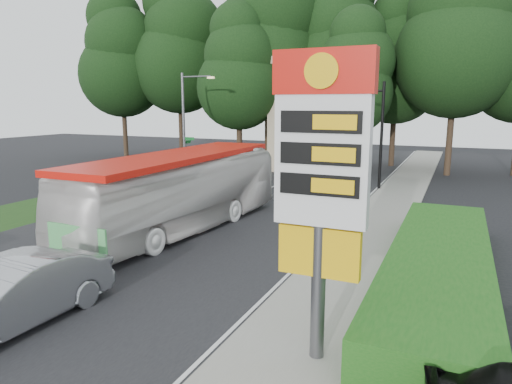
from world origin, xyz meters
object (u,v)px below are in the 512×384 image
at_px(streetlight_signs, 186,122).
at_px(transit_bus, 180,192).
at_px(monument, 286,112).
at_px(gas_station_pylon, 322,167).
at_px(traffic_signal_mast, 362,120).
at_px(sedan_silver, 13,294).

distance_m(streetlight_signs, transit_bus, 14.28).
bearing_deg(monument, gas_station_pylon, -68.20).
height_order(traffic_signal_mast, transit_bus, traffic_signal_mast).
distance_m(monument, sedan_silver, 30.15).
relative_size(gas_station_pylon, streetlight_signs, 0.86).
bearing_deg(gas_station_pylon, traffic_signal_mast, 99.09).
bearing_deg(transit_bus, gas_station_pylon, -37.11).
bearing_deg(streetlight_signs, traffic_signal_mast, 8.92).
bearing_deg(sedan_silver, transit_bus, 99.17).
bearing_deg(streetlight_signs, transit_bus, -58.73).
distance_m(traffic_signal_mast, monument, 9.76).
height_order(monument, transit_bus, monument).
xyz_separation_m(monument, transit_bus, (2.30, -19.98, -3.33)).
height_order(streetlight_signs, monument, monument).
distance_m(gas_station_pylon, traffic_signal_mast, 22.29).
distance_m(streetlight_signs, monument, 9.44).
relative_size(monument, transit_bus, 0.79).
relative_size(gas_station_pylon, monument, 0.68).
bearing_deg(monument, transit_bus, -83.44).
distance_m(transit_bus, sedan_silver, 9.78).
xyz_separation_m(gas_station_pylon, traffic_signal_mast, (-3.52, 22.00, 0.22)).
bearing_deg(sedan_silver, traffic_signal_mast, 82.04).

